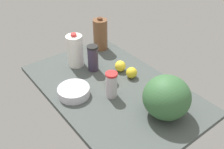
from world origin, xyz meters
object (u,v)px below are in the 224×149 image
object	(u,v)px
tumbler_cup	(111,85)
milk_jug	(75,51)
lemon_near_front	(120,66)
watermelon	(167,97)
chocolate_milk_jug	(100,34)
shaker_bottle	(93,58)
lemon_by_jug	(132,73)
mixing_bowl	(74,91)
orange_beside_bowl	(111,79)

from	to	relation	value
tumbler_cup	milk_jug	bearing A→B (deg)	-1.64
lemon_near_front	milk_jug	bearing A→B (deg)	38.22
watermelon	lemon_near_front	distance (cm)	50.96
chocolate_milk_jug	shaker_bottle	bearing A→B (deg)	135.03
shaker_bottle	lemon_by_jug	world-z (taller)	shaker_bottle
mixing_bowl	chocolate_milk_jug	distance (cm)	63.02
chocolate_milk_jug	lemon_near_front	xyz separation A→B (cm)	(-35.52, 8.22, -8.61)
chocolate_milk_jug	milk_jug	world-z (taller)	chocolate_milk_jug
orange_beside_bowl	mixing_bowl	bearing A→B (deg)	80.26
lemon_by_jug	lemon_near_front	bearing A→B (deg)	4.88
watermelon	tumbler_cup	size ratio (longest dim) A/B	1.56
lemon_near_front	mixing_bowl	bearing A→B (deg)	95.15
chocolate_milk_jug	lemon_by_jug	world-z (taller)	chocolate_milk_jug
shaker_bottle	mixing_bowl	bearing A→B (deg)	122.63
watermelon	milk_jug	distance (cm)	76.88
mixing_bowl	milk_jug	bearing A→B (deg)	-33.15
mixing_bowl	shaker_bottle	world-z (taller)	shaker_bottle
chocolate_milk_jug	tumbler_cup	distance (cm)	61.85
mixing_bowl	lemon_near_front	xyz separation A→B (cm)	(3.63, -40.20, 1.12)
chocolate_milk_jug	milk_jug	bearing A→B (deg)	107.78
tumbler_cup	lemon_by_jug	bearing A→B (deg)	-72.30
mixing_bowl	lemon_near_front	size ratio (longest dim) A/B	2.52
mixing_bowl	lemon_by_jug	xyz separation A→B (cm)	(-7.38, -41.14, 1.00)
tumbler_cup	lemon_near_front	size ratio (longest dim) A/B	2.15
orange_beside_bowl	lemon_by_jug	distance (cm)	15.54
watermelon	lemon_by_jug	bearing A→B (deg)	-13.31
tumbler_cup	milk_jug	distance (cm)	44.71
chocolate_milk_jug	orange_beside_bowl	bearing A→B (deg)	152.66
tumbler_cup	shaker_bottle	distance (cm)	32.14
chocolate_milk_jug	shaker_bottle	size ratio (longest dim) A/B	1.40
chocolate_milk_jug	tumbler_cup	xyz separation A→B (cm)	(-53.84, 30.18, -4.05)
mixing_bowl	orange_beside_bowl	distance (cm)	26.27
watermelon	lemon_by_jug	xyz separation A→B (cm)	(38.59, -9.13, -8.45)
milk_jug	lemon_by_jug	bearing A→B (deg)	-149.88
shaker_bottle	lemon_by_jug	bearing A→B (deg)	-147.35
milk_jug	lemon_near_front	bearing A→B (deg)	-141.78
watermelon	lemon_by_jug	distance (cm)	40.55
milk_jug	lemon_by_jug	distance (cm)	43.81
watermelon	milk_jug	size ratio (longest dim) A/B	1.05
milk_jug	chocolate_milk_jug	bearing A→B (deg)	-72.22
mixing_bowl	tumbler_cup	distance (cm)	24.10
chocolate_milk_jug	lemon_by_jug	xyz separation A→B (cm)	(-46.53, 7.28, -8.73)
mixing_bowl	shaker_bottle	size ratio (longest dim) A/B	1.04
orange_beside_bowl	tumbler_cup	bearing A→B (deg)	143.31
mixing_bowl	watermelon	distance (cm)	56.81
tumbler_cup	orange_beside_bowl	xyz separation A→B (cm)	(10.25, -7.64, -4.63)
shaker_bottle	lemon_near_front	bearing A→B (deg)	-131.89
mixing_bowl	lemon_by_jug	world-z (taller)	lemon_by_jug
chocolate_milk_jug	watermelon	size ratio (longest dim) A/B	1.01
chocolate_milk_jug	milk_jug	xyz separation A→B (cm)	(-9.27, 28.90, -0.77)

